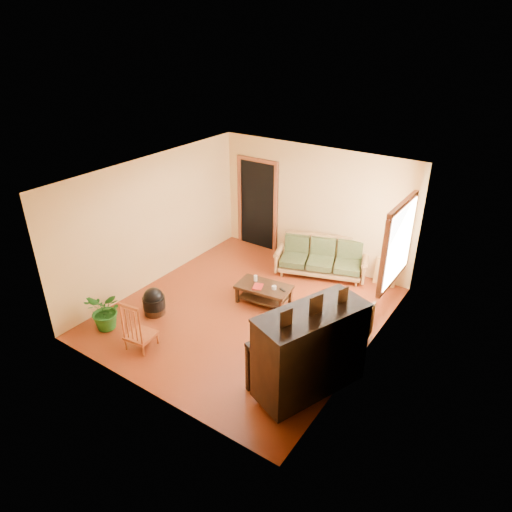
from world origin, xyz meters
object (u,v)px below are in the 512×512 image
Objects in this scene: ceramic_crock at (385,282)px; piano at (310,353)px; sofa at (321,258)px; armchair at (348,325)px; potted_plant at (106,311)px; footstool at (154,304)px; coffee_table at (264,294)px; red_chair at (139,324)px.

piano is at bearing -87.96° from ceramic_crock.
armchair is at bearing -70.90° from sofa.
armchair reaches higher than potted_plant.
potted_plant reaches higher than footstool.
coffee_table is (-0.40, -1.58, -0.22)m from sofa.
red_chair reaches higher than sofa.
ceramic_crock is at bearing 49.95° from red_chair.
sofa reaches higher than potted_plant.
armchair is 3.51m from footstool.
sofa is at bearing 75.84° from coffee_table.
piano is at bearing -3.32° from footstool.
armchair is 0.48× the size of piano.
footstool is at bearing 115.98° from red_chair.
sofa reaches higher than coffee_table.
piano is 1.74× the size of red_chair.
armchair is 2.14m from ceramic_crock.
red_chair is at bearing -112.40° from coffee_table.
red_chair is (0.54, -0.82, 0.26)m from footstool.
armchair is 3.41m from red_chair.
red_chair is 4.90m from ceramic_crock.
coffee_table is 1.40× the size of potted_plant.
red_chair is 1.25× the size of potted_plant.
coffee_table is 2.52m from ceramic_crock.
potted_plant is (-2.19, -3.81, -0.04)m from sofa.
armchair is 1.40m from piano.
sofa is at bearing 58.23° from footstool.
armchair reaches higher than ceramic_crock.
red_chair is 4.07× the size of ceramic_crock.
armchair is 1.05× the size of potted_plant.
potted_plant is at bearing 171.45° from red_chair.
potted_plant is (-0.87, 0.02, -0.09)m from red_chair.
armchair reaches higher than footstool.
ceramic_crock is (-0.12, 3.48, -0.59)m from piano.
ceramic_crock is at bearing -7.14° from sofa.
piano is (1.44, -3.20, 0.30)m from sofa.
piano reaches higher than red_chair.
piano is at bearing -94.65° from armchair.
potted_plant is (-3.64, -1.97, -0.02)m from armchair.
potted_plant is at bearing -128.79° from coffee_table.
ceramic_crock is (-0.13, 2.12, -0.27)m from armchair.
red_chair is at bearing -1.28° from potted_plant.
potted_plant is (-3.64, -0.61, -0.34)m from piano.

